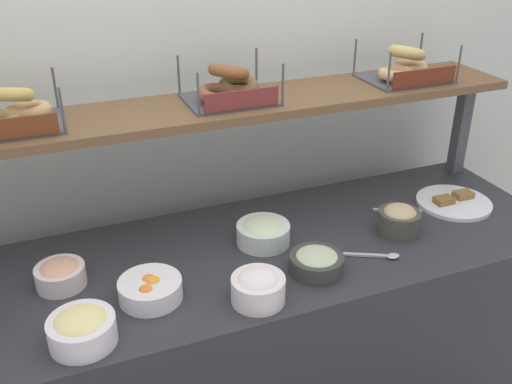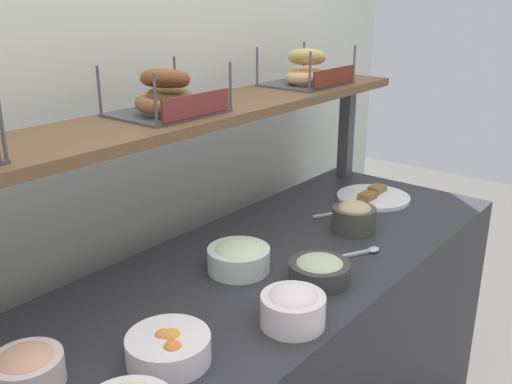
{
  "view_description": "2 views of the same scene",
  "coord_description": "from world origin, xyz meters",
  "px_view_note": "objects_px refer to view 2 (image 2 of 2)",
  "views": [
    {
      "loc": [
        -0.62,
        -1.5,
        1.9
      ],
      "look_at": [
        0.02,
        0.09,
        1.02
      ],
      "focal_mm": 40.63,
      "sensor_mm": 36.0,
      "label": 1
    },
    {
      "loc": [
        -1.09,
        -0.93,
        1.61
      ],
      "look_at": [
        0.12,
        0.05,
        1.06
      ],
      "focal_mm": 40.08,
      "sensor_mm": 36.0,
      "label": 2
    }
  ],
  "objects_px": {
    "bowl_tuna_salad": "(319,270)",
    "serving_spoon_near_plate": "(363,252)",
    "bowl_hummus": "(354,216)",
    "serving_plate_white": "(373,197)",
    "bowl_fruit_salad": "(169,347)",
    "bagel_basket_plain": "(307,72)",
    "bowl_cream_cheese": "(293,307)",
    "bagel_basket_cinnamon_raisin": "(167,97)",
    "serving_spoon_by_edge": "(342,212)",
    "bowl_lox_spread": "(27,368)",
    "bowl_scallion_spread": "(239,257)"
  },
  "relations": [
    {
      "from": "serving_spoon_near_plate",
      "to": "bowl_scallion_spread",
      "type": "bearing_deg",
      "value": 144.69
    },
    {
      "from": "bowl_lox_spread",
      "to": "bagel_basket_cinnamon_raisin",
      "type": "xyz_separation_m",
      "value": [
        0.63,
        0.24,
        0.44
      ]
    },
    {
      "from": "bowl_fruit_salad",
      "to": "bagel_basket_plain",
      "type": "bearing_deg",
      "value": 19.87
    },
    {
      "from": "serving_plate_white",
      "to": "bagel_basket_cinnamon_raisin",
      "type": "xyz_separation_m",
      "value": [
        -0.8,
        0.26,
        0.47
      ]
    },
    {
      "from": "bagel_basket_plain",
      "to": "bagel_basket_cinnamon_raisin",
      "type": "bearing_deg",
      "value": 179.47
    },
    {
      "from": "bowl_hummus",
      "to": "bowl_scallion_spread",
      "type": "bearing_deg",
      "value": 166.47
    },
    {
      "from": "bowl_hummus",
      "to": "bagel_basket_cinnamon_raisin",
      "type": "distance_m",
      "value": 0.74
    },
    {
      "from": "serving_spoon_near_plate",
      "to": "bagel_basket_cinnamon_raisin",
      "type": "relative_size",
      "value": 0.56
    },
    {
      "from": "bowl_scallion_spread",
      "to": "bowl_lox_spread",
      "type": "distance_m",
      "value": 0.66
    },
    {
      "from": "bowl_scallion_spread",
      "to": "serving_spoon_by_edge",
      "type": "distance_m",
      "value": 0.57
    },
    {
      "from": "bowl_scallion_spread",
      "to": "serving_spoon_by_edge",
      "type": "height_order",
      "value": "bowl_scallion_spread"
    },
    {
      "from": "bowl_tuna_salad",
      "to": "serving_spoon_near_plate",
      "type": "xyz_separation_m",
      "value": [
        0.23,
        -0.01,
        -0.03
      ]
    },
    {
      "from": "bowl_tuna_salad",
      "to": "serving_spoon_by_edge",
      "type": "xyz_separation_m",
      "value": [
        0.48,
        0.21,
        -0.03
      ]
    },
    {
      "from": "bowl_hummus",
      "to": "serving_plate_white",
      "type": "relative_size",
      "value": 0.52
    },
    {
      "from": "serving_spoon_near_plate",
      "to": "serving_plate_white",
      "type": "bearing_deg",
      "value": 24.42
    },
    {
      "from": "bowl_lox_spread",
      "to": "serving_spoon_by_edge",
      "type": "height_order",
      "value": "bowl_lox_spread"
    },
    {
      "from": "bowl_tuna_salad",
      "to": "bowl_fruit_salad",
      "type": "relative_size",
      "value": 0.92
    },
    {
      "from": "bowl_hummus",
      "to": "serving_plate_white",
      "type": "height_order",
      "value": "bowl_hummus"
    },
    {
      "from": "bowl_lox_spread",
      "to": "bowl_fruit_salad",
      "type": "bearing_deg",
      "value": -34.94
    },
    {
      "from": "bowl_scallion_spread",
      "to": "bowl_hummus",
      "type": "bearing_deg",
      "value": -13.53
    },
    {
      "from": "bowl_scallion_spread",
      "to": "serving_plate_white",
      "type": "relative_size",
      "value": 0.65
    },
    {
      "from": "bowl_cream_cheese",
      "to": "bagel_basket_plain",
      "type": "height_order",
      "value": "bagel_basket_plain"
    },
    {
      "from": "serving_plate_white",
      "to": "bagel_basket_plain",
      "type": "height_order",
      "value": "bagel_basket_plain"
    },
    {
      "from": "bowl_tuna_salad",
      "to": "bowl_lox_spread",
      "type": "bearing_deg",
      "value": 163.53
    },
    {
      "from": "bagel_basket_plain",
      "to": "serving_spoon_near_plate",
      "type": "bearing_deg",
      "value": -127.22
    },
    {
      "from": "serving_spoon_by_edge",
      "to": "bagel_basket_plain",
      "type": "distance_m",
      "value": 0.53
    },
    {
      "from": "bowl_hummus",
      "to": "serving_spoon_near_plate",
      "type": "height_order",
      "value": "bowl_hummus"
    },
    {
      "from": "serving_spoon_near_plate",
      "to": "bowl_cream_cheese",
      "type": "bearing_deg",
      "value": -172.4
    },
    {
      "from": "bowl_cream_cheese",
      "to": "serving_plate_white",
      "type": "relative_size",
      "value": 0.56
    },
    {
      "from": "bowl_lox_spread",
      "to": "serving_plate_white",
      "type": "bearing_deg",
      "value": -0.86
    },
    {
      "from": "bagel_basket_plain",
      "to": "bowl_fruit_salad",
      "type": "bearing_deg",
      "value": -160.13
    },
    {
      "from": "serving_plate_white",
      "to": "serving_spoon_by_edge",
      "type": "xyz_separation_m",
      "value": [
        -0.21,
        0.01,
        -0.0
      ]
    },
    {
      "from": "bowl_scallion_spread",
      "to": "bowl_lox_spread",
      "type": "bearing_deg",
      "value": 179.65
    },
    {
      "from": "bowl_lox_spread",
      "to": "serving_spoon_by_edge",
      "type": "xyz_separation_m",
      "value": [
        1.23,
        -0.01,
        -0.03
      ]
    },
    {
      "from": "serving_spoon_by_edge",
      "to": "serving_spoon_near_plate",
      "type": "bearing_deg",
      "value": -138.56
    },
    {
      "from": "bowl_fruit_salad",
      "to": "bowl_cream_cheese",
      "type": "bearing_deg",
      "value": -23.77
    },
    {
      "from": "bowl_hummus",
      "to": "bowl_cream_cheese",
      "type": "height_order",
      "value": "bowl_hummus"
    },
    {
      "from": "bowl_hummus",
      "to": "bowl_fruit_salad",
      "type": "height_order",
      "value": "bowl_hummus"
    },
    {
      "from": "serving_spoon_near_plate",
      "to": "bagel_basket_plain",
      "type": "bearing_deg",
      "value": 52.78
    },
    {
      "from": "bowl_tuna_salad",
      "to": "bowl_lox_spread",
      "type": "distance_m",
      "value": 0.78
    },
    {
      "from": "serving_spoon_near_plate",
      "to": "serving_spoon_by_edge",
      "type": "distance_m",
      "value": 0.34
    },
    {
      "from": "bagel_basket_cinnamon_raisin",
      "to": "bagel_basket_plain",
      "type": "relative_size",
      "value": 0.97
    },
    {
      "from": "serving_spoon_by_edge",
      "to": "bowl_tuna_salad",
      "type": "bearing_deg",
      "value": -156.11
    },
    {
      "from": "bowl_tuna_salad",
      "to": "bowl_fruit_salad",
      "type": "distance_m",
      "value": 0.51
    },
    {
      "from": "bowl_hummus",
      "to": "serving_spoon_near_plate",
      "type": "xyz_separation_m",
      "value": [
        -0.14,
        -0.11,
        -0.04
      ]
    },
    {
      "from": "serving_plate_white",
      "to": "bagel_basket_plain",
      "type": "xyz_separation_m",
      "value": [
        -0.11,
        0.25,
        0.47
      ]
    },
    {
      "from": "bagel_basket_cinnamon_raisin",
      "to": "bowl_tuna_salad",
      "type": "bearing_deg",
      "value": -75.75
    },
    {
      "from": "bagel_basket_cinnamon_raisin",
      "to": "bagel_basket_plain",
      "type": "bearing_deg",
      "value": -0.53
    },
    {
      "from": "bowl_hummus",
      "to": "bowl_cream_cheese",
      "type": "bearing_deg",
      "value": -163.66
    },
    {
      "from": "bowl_hummus",
      "to": "bowl_cream_cheese",
      "type": "xyz_separation_m",
      "value": [
        -0.6,
        -0.17,
        -0.0
      ]
    }
  ]
}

